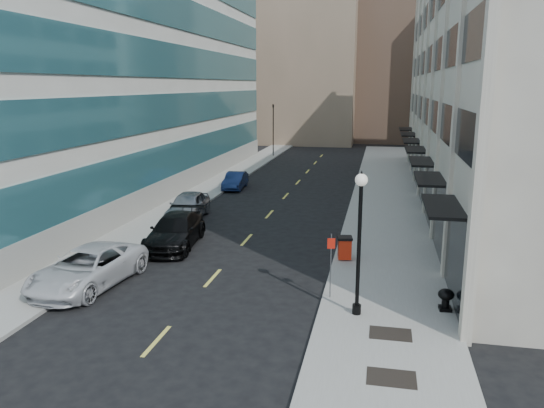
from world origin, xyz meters
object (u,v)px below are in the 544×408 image
at_px(trash_bin, 345,247).
at_px(sign_post, 331,257).
at_px(car_black_pickup, 175,231).
at_px(car_silver_sedan, 188,206).
at_px(lamppost, 359,232).
at_px(traffic_signal, 273,108).
at_px(car_blue_sedan, 235,181).
at_px(car_white_van, 88,268).
at_px(urn_planter, 446,297).

distance_m(trash_bin, sign_post, 4.93).
bearing_deg(car_black_pickup, car_silver_sedan, 97.95).
bearing_deg(lamppost, car_black_pickup, 144.57).
xyz_separation_m(traffic_signal, trash_bin, (11.01, -36.66, -4.97)).
height_order(car_blue_sedan, trash_bin, car_blue_sedan).
distance_m(car_white_van, sign_post, 10.16).
bearing_deg(lamppost, car_white_van, 175.83).
relative_size(trash_bin, lamppost, 0.21).
relative_size(trash_bin, urn_planter, 1.35).
relative_size(car_black_pickup, trash_bin, 5.12).
distance_m(car_blue_sedan, urn_planter, 26.01).
bearing_deg(trash_bin, car_black_pickup, 165.36).
distance_m(car_white_van, urn_planter, 14.40).
bearing_deg(car_silver_sedan, urn_planter, -43.45).
distance_m(car_black_pickup, lamppost, 12.23).
relative_size(car_silver_sedan, urn_planter, 6.05).
relative_size(traffic_signal, sign_post, 2.70).
xyz_separation_m(car_white_van, car_blue_sedan, (0.25, 22.00, -0.14)).
xyz_separation_m(car_silver_sedan, lamppost, (11.20, -12.64, 2.41)).
bearing_deg(urn_planter, trash_bin, 128.33).
height_order(traffic_signal, car_white_van, traffic_signal).
height_order(car_black_pickup, trash_bin, car_black_pickup).
distance_m(car_black_pickup, sign_post, 10.36).
height_order(car_silver_sedan, lamppost, lamppost).
relative_size(traffic_signal, trash_bin, 6.28).
xyz_separation_m(lamppost, urn_planter, (3.20, 0.99, -2.61)).
bearing_deg(traffic_signal, car_black_pickup, -86.60).
bearing_deg(lamppost, sign_post, 129.15).
bearing_deg(car_black_pickup, car_white_van, -109.33).
height_order(car_black_pickup, car_blue_sedan, car_black_pickup).
distance_m(traffic_signal, urn_planter, 44.75).
height_order(car_silver_sedan, sign_post, sign_post).
bearing_deg(lamppost, car_silver_sedan, 131.55).
relative_size(car_white_van, car_blue_sedan, 1.43).
xyz_separation_m(car_silver_sedan, urn_planter, (14.40, -11.64, -0.20)).
bearing_deg(car_silver_sedan, trash_bin, -36.62).
relative_size(car_silver_sedan, sign_post, 1.93).
xyz_separation_m(car_silver_sedan, sign_post, (10.10, -11.29, 0.95)).
height_order(sign_post, urn_planter, sign_post).
bearing_deg(car_white_van, car_silver_sedan, 95.84).
height_order(car_white_van, car_silver_sedan, car_silver_sedan).
xyz_separation_m(car_silver_sedan, trash_bin, (10.31, -6.48, -0.10)).
xyz_separation_m(car_white_van, sign_post, (10.10, 0.54, 0.98)).
xyz_separation_m(traffic_signal, lamppost, (11.90, -42.82, -2.46)).
bearing_deg(car_black_pickup, traffic_signal, 87.22).
xyz_separation_m(car_silver_sedan, car_blue_sedan, (0.25, 10.18, -0.17)).
relative_size(trash_bin, sign_post, 0.43).
bearing_deg(trash_bin, car_blue_sedan, 111.57).
relative_size(traffic_signal, urn_planter, 8.48).
relative_size(car_black_pickup, urn_planter, 6.92).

